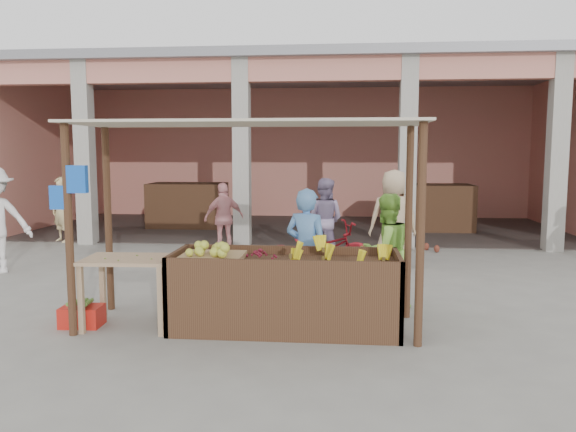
# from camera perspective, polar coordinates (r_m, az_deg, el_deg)

# --- Properties ---
(ground) EXTENTS (60.00, 60.00, 0.00)m
(ground) POSITION_cam_1_polar(r_m,az_deg,el_deg) (6.71, -4.58, -11.21)
(ground) COLOR slate
(ground) RESTS_ON ground
(market_building) EXTENTS (14.40, 6.40, 4.20)m
(market_building) POSITION_cam_1_polar(r_m,az_deg,el_deg) (15.27, 1.39, 9.01)
(market_building) COLOR tan
(market_building) RESTS_ON ground
(fruit_stall) EXTENTS (2.60, 0.95, 0.80)m
(fruit_stall) POSITION_cam_1_polar(r_m,az_deg,el_deg) (6.54, -0.25, -8.04)
(fruit_stall) COLOR #492F1D
(fruit_stall) RESTS_ON ground
(stall_awning) EXTENTS (4.09, 1.35, 2.39)m
(stall_awning) POSITION_cam_1_polar(r_m,az_deg,el_deg) (6.46, -4.78, 5.91)
(stall_awning) COLOR #492F1D
(stall_awning) RESTS_ON ground
(banana_heap) EXTENTS (1.19, 0.65, 0.22)m
(banana_heap) POSITION_cam_1_polar(r_m,az_deg,el_deg) (6.37, 4.83, -3.76)
(banana_heap) COLOR yellow
(banana_heap) RESTS_ON fruit_stall
(melon_tray) EXTENTS (0.72, 0.62, 0.19)m
(melon_tray) POSITION_cam_1_polar(r_m,az_deg,el_deg) (6.59, -7.70, -3.61)
(melon_tray) COLOR #A38054
(melon_tray) RESTS_ON fruit_stall
(berry_heap) EXTENTS (0.43, 0.35, 0.14)m
(berry_heap) POSITION_cam_1_polar(r_m,az_deg,el_deg) (6.49, -2.85, -3.93)
(berry_heap) COLOR maroon
(berry_heap) RESTS_ON fruit_stall
(side_table) EXTENTS (1.05, 0.73, 0.83)m
(side_table) POSITION_cam_1_polar(r_m,az_deg,el_deg) (6.79, -15.81, -5.25)
(side_table) COLOR tan
(side_table) RESTS_ON ground
(papaya_pile) EXTENTS (0.69, 0.39, 0.20)m
(papaya_pile) POSITION_cam_1_polar(r_m,az_deg,el_deg) (6.75, -15.87, -3.27)
(papaya_pile) COLOR #579430
(papaya_pile) RESTS_ON side_table
(red_crate) EXTENTS (0.48, 0.35, 0.24)m
(red_crate) POSITION_cam_1_polar(r_m,az_deg,el_deg) (7.14, -20.19, -9.52)
(red_crate) COLOR red
(red_crate) RESTS_ON ground
(plantain_bundle) EXTENTS (0.38, 0.27, 0.08)m
(plantain_bundle) POSITION_cam_1_polar(r_m,az_deg,el_deg) (7.10, -20.24, -8.29)
(plantain_bundle) COLOR #518430
(plantain_bundle) RESTS_ON red_crate
(produce_sacks) EXTENTS (0.79, 0.74, 0.60)m
(produce_sacks) POSITION_cam_1_polar(r_m,az_deg,el_deg) (11.84, 14.03, -2.12)
(produce_sacks) COLOR maroon
(produce_sacks) RESTS_ON ground
(vendor_blue) EXTENTS (0.76, 0.67, 1.70)m
(vendor_blue) POSITION_cam_1_polar(r_m,az_deg,el_deg) (7.14, 1.92, -3.11)
(vendor_blue) COLOR #598ECD
(vendor_blue) RESTS_ON ground
(vendor_green) EXTENTS (0.88, 0.75, 1.59)m
(vendor_green) POSITION_cam_1_polar(r_m,az_deg,el_deg) (7.43, 9.92, -3.24)
(vendor_green) COLOR #8DCF47
(vendor_green) RESTS_ON ground
(motorcycle) EXTENTS (1.23, 2.05, 1.01)m
(motorcycle) POSITION_cam_1_polar(r_m,az_deg,el_deg) (8.77, 3.06, -3.57)
(motorcycle) COLOR maroon
(motorcycle) RESTS_ON ground
(shopper_b) EXTENTS (1.01, 0.88, 1.52)m
(shopper_b) POSITION_cam_1_polar(r_m,az_deg,el_deg) (11.44, -6.51, 0.06)
(shopper_b) COLOR pink
(shopper_b) RESTS_ON ground
(shopper_c) EXTENTS (0.96, 0.66, 1.92)m
(shopper_c) POSITION_cam_1_polar(r_m,az_deg,el_deg) (10.09, 10.67, 0.27)
(shopper_c) COLOR tan
(shopper_c) RESTS_ON ground
(shopper_e) EXTENTS (0.71, 0.65, 1.54)m
(shopper_e) POSITION_cam_1_polar(r_m,az_deg,el_deg) (13.70, -22.03, 0.74)
(shopper_e) COLOR #D5BA80
(shopper_e) RESTS_ON ground
(shopper_f) EXTENTS (0.94, 0.71, 1.70)m
(shopper_f) POSITION_cam_1_polar(r_m,az_deg,el_deg) (10.52, 3.68, 0.03)
(shopper_f) COLOR gray
(shopper_f) RESTS_ON ground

